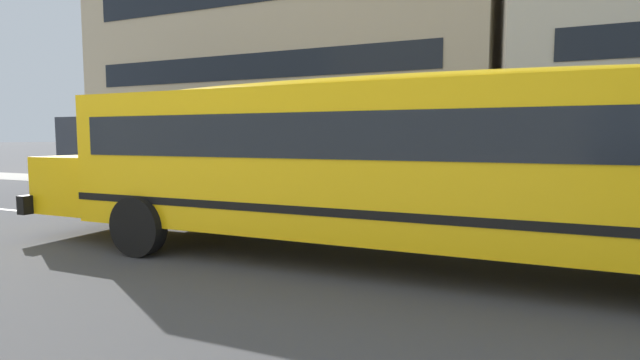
{
  "coord_description": "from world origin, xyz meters",
  "views": [
    {
      "loc": [
        -2.09,
        -8.72,
        2.06
      ],
      "look_at": [
        -5.61,
        -0.61,
        1.26
      ],
      "focal_mm": 26.63,
      "sensor_mm": 36.0,
      "label": 1
    }
  ],
  "objects": [
    {
      "name": "sidewalk_far",
      "position": [
        0.0,
        7.72,
        0.01
      ],
      "size": [
        120.0,
        3.0,
        0.01
      ],
      "primitive_type": "cube",
      "color": "gray",
      "rests_on": "ground_plane"
    },
    {
      "name": "school_bus",
      "position": [
        -4.1,
        -1.22,
        1.79
      ],
      "size": [
        13.46,
        3.18,
        3.01
      ],
      "rotation": [
        0.0,
        0.0,
        3.14
      ],
      "color": "yellow",
      "rests_on": "ground_plane"
    },
    {
      "name": "box_truck",
      "position": [
        -15.53,
        4.84,
        1.54
      ],
      "size": [
        6.1,
        2.59,
        2.82
      ],
      "rotation": [
        0.0,
        0.0,
        -0.03
      ],
      "color": "navy",
      "rests_on": "ground_plane"
    },
    {
      "name": "apartment_block_far_left",
      "position": [
        -13.29,
        15.93,
        6.65
      ],
      "size": [
        19.78,
        13.47,
        13.3
      ],
      "color": "#C6B28E",
      "rests_on": "ground_plane"
    }
  ]
}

